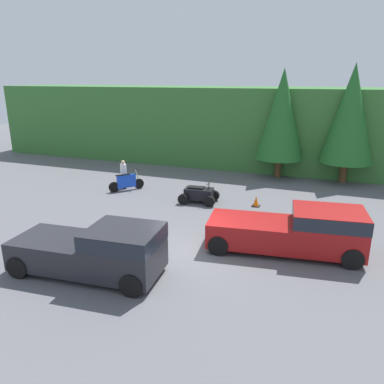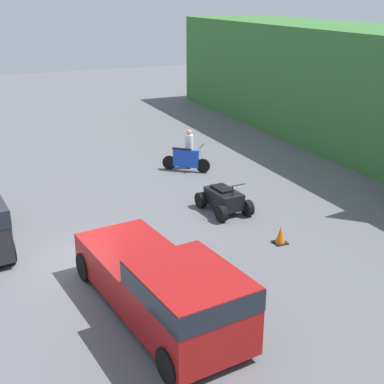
{
  "view_description": "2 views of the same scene",
  "coord_description": "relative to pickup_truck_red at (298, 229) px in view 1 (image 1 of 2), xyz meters",
  "views": [
    {
      "loc": [
        4.68,
        -12.27,
        6.45
      ],
      "look_at": [
        -1.61,
        4.46,
        0.95
      ],
      "focal_mm": 35.0,
      "sensor_mm": 36.0,
      "label": 1
    },
    {
      "loc": [
        13.93,
        -2.38,
        7.31
      ],
      "look_at": [
        -1.61,
        4.46,
        0.95
      ],
      "focal_mm": 50.0,
      "sensor_mm": 36.0,
      "label": 2
    }
  ],
  "objects": [
    {
      "name": "pickup_truck_red",
      "position": [
        0.0,
        0.0,
        0.0
      ],
      "size": [
        5.96,
        2.8,
        1.78
      ],
      "rotation": [
        0.0,
        0.0,
        0.13
      ],
      "color": "maroon",
      "rests_on": "ground_plane"
    },
    {
      "name": "hillside_backdrop",
      "position": [
        -3.83,
        14.58,
        1.92
      ],
      "size": [
        44.0,
        6.0,
        5.74
      ],
      "color": "#387033",
      "rests_on": "ground_plane"
    },
    {
      "name": "tree_left",
      "position": [
        -2.37,
        11.29,
        3.2
      ],
      "size": [
        3.1,
        3.1,
        7.04
      ],
      "color": "brown",
      "rests_on": "ground_plane"
    },
    {
      "name": "rider_person",
      "position": [
        -10.64,
        5.19,
        -0.0
      ],
      "size": [
        0.5,
        0.5,
        1.74
      ],
      "rotation": [
        0.0,
        0.0,
        0.95
      ],
      "color": "black",
      "rests_on": "ground_plane"
    },
    {
      "name": "ground_plane",
      "position": [
        -3.83,
        -1.42,
        -0.95
      ],
      "size": [
        80.0,
        80.0,
        0.0
      ],
      "primitive_type": "plane",
      "color": "#5B5B60"
    },
    {
      "name": "dirt_bike",
      "position": [
        -10.29,
        4.9,
        -0.45
      ],
      "size": [
        1.48,
        1.7,
        1.21
      ],
      "rotation": [
        0.0,
        0.0,
        0.86
      ],
      "color": "black",
      "rests_on": "ground_plane"
    },
    {
      "name": "pickup_truck_second",
      "position": [
        -6.08,
        -4.12,
        -0.0
      ],
      "size": [
        5.29,
        2.52,
        1.78
      ],
      "rotation": [
        0.0,
        0.0,
        0.08
      ],
      "color": "#232328",
      "rests_on": "ground_plane"
    },
    {
      "name": "tree_mid_left",
      "position": [
        1.73,
        11.37,
        3.35
      ],
      "size": [
        3.22,
        3.22,
        7.31
      ],
      "color": "brown",
      "rests_on": "ground_plane"
    },
    {
      "name": "traffic_cone",
      "position": [
        -2.53,
        4.75,
        -0.69
      ],
      "size": [
        0.42,
        0.42,
        0.55
      ],
      "color": "black",
      "rests_on": "ground_plane"
    },
    {
      "name": "quad_atv",
      "position": [
        -5.53,
        4.31,
        -0.5
      ],
      "size": [
        2.09,
        1.43,
        1.15
      ],
      "rotation": [
        0.0,
        0.0,
        0.08
      ],
      "color": "black",
      "rests_on": "ground_plane"
    }
  ]
}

